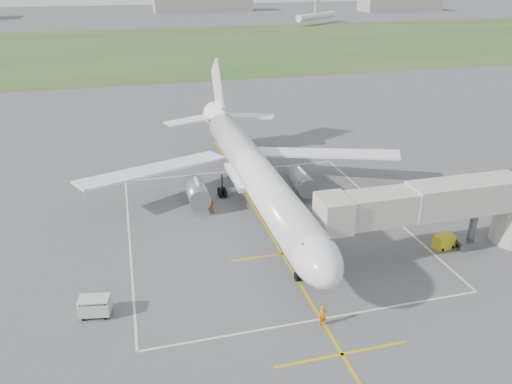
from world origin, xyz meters
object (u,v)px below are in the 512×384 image
object	(u,v)px
gpu_unit	(444,241)
baggage_cart	(95,307)
jet_bridge	(456,206)
airliner	(254,171)
ramp_worker_nose	(323,316)
ramp_worker_wing	(211,205)

from	to	relation	value
gpu_unit	baggage_cart	size ratio (longest dim) A/B	0.78
jet_bridge	baggage_cart	distance (m)	32.92
airliner	jet_bridge	world-z (taller)	airliner
airliner	baggage_cart	distance (m)	23.41
gpu_unit	ramp_worker_nose	bearing A→B (deg)	-164.24
ramp_worker_wing	ramp_worker_nose	bearing A→B (deg)	125.00
baggage_cart	ramp_worker_wing	distance (m)	19.74
airliner	ramp_worker_wing	bearing A→B (deg)	-179.03
gpu_unit	airliner	bearing A→B (deg)	128.06
baggage_cart	ramp_worker_wing	xyz separation A→B (m)	(11.98, 15.70, -0.01)
airliner	gpu_unit	xyz separation A→B (m)	(15.54, -13.63, -3.71)
jet_bridge	ramp_worker_nose	xyz separation A→B (m)	(-15.93, -7.21, -3.85)
gpu_unit	ramp_worker_nose	world-z (taller)	ramp_worker_nose
baggage_cart	ramp_worker_wing	bearing A→B (deg)	63.12
gpu_unit	ramp_worker_wing	distance (m)	24.56
airliner	ramp_worker_wing	distance (m)	6.10
jet_bridge	ramp_worker_wing	world-z (taller)	jet_bridge
gpu_unit	ramp_worker_wing	size ratio (longest dim) A/B	1.21
ramp_worker_nose	gpu_unit	bearing A→B (deg)	23.04
ramp_worker_wing	gpu_unit	bearing A→B (deg)	169.02
baggage_cart	ramp_worker_nose	world-z (taller)	ramp_worker_nose
jet_bridge	gpu_unit	size ratio (longest dim) A/B	11.54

